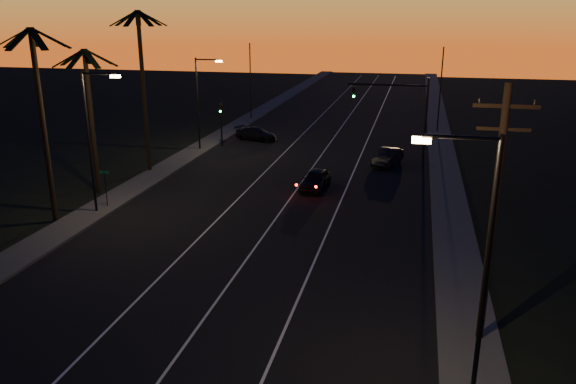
% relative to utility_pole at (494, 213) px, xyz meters
% --- Properties ---
extents(road, '(20.00, 170.00, 0.01)m').
position_rel_utility_pole_xyz_m(road, '(-11.60, 20.00, -5.31)').
color(road, black).
rests_on(road, ground).
extents(sidewalk_left, '(2.40, 170.00, 0.16)m').
position_rel_utility_pole_xyz_m(sidewalk_left, '(-22.80, 20.00, -5.24)').
color(sidewalk_left, '#3D3D3A').
rests_on(sidewalk_left, ground).
extents(sidewalk_right, '(2.40, 170.00, 0.16)m').
position_rel_utility_pole_xyz_m(sidewalk_right, '(-0.40, 20.00, -5.24)').
color(sidewalk_right, '#3D3D3A').
rests_on(sidewalk_right, ground).
extents(lane_stripe_left, '(0.12, 160.00, 0.01)m').
position_rel_utility_pole_xyz_m(lane_stripe_left, '(-14.60, 20.00, -5.30)').
color(lane_stripe_left, silver).
rests_on(lane_stripe_left, road).
extents(lane_stripe_mid, '(0.12, 160.00, 0.01)m').
position_rel_utility_pole_xyz_m(lane_stripe_mid, '(-11.10, 20.00, -5.30)').
color(lane_stripe_mid, silver).
rests_on(lane_stripe_mid, road).
extents(lane_stripe_right, '(0.12, 160.00, 0.01)m').
position_rel_utility_pole_xyz_m(lane_stripe_right, '(-7.60, 20.00, -5.30)').
color(lane_stripe_right, silver).
rests_on(lane_stripe_right, road).
extents(palm_near, '(4.25, 4.16, 11.53)m').
position_rel_utility_pole_xyz_m(palm_near, '(-24.20, 8.00, 1.76)').
color(palm_near, black).
rests_on(palm_near, ground).
extents(palm_mid, '(4.25, 4.16, 10.03)m').
position_rel_utility_pole_xyz_m(palm_mid, '(-24.80, 14.00, 0.94)').
color(palm_mid, black).
rests_on(palm_mid, ground).
extents(palm_far, '(4.25, 4.16, 12.53)m').
position_rel_utility_pole_xyz_m(palm_far, '(-23.80, 20.00, 2.30)').
color(palm_far, black).
rests_on(palm_far, ground).
extents(streetlight_left_near, '(2.55, 0.26, 9.00)m').
position_rel_utility_pole_xyz_m(streetlight_left_near, '(-22.30, 10.00, 0.01)').
color(streetlight_left_near, black).
rests_on(streetlight_left_near, ground).
extents(streetlight_left_far, '(2.55, 0.26, 8.50)m').
position_rel_utility_pole_xyz_m(streetlight_left_far, '(-22.29, 28.00, -0.25)').
color(streetlight_left_far, black).
rests_on(streetlight_left_far, ground).
extents(streetlight_right_near, '(2.55, 0.26, 9.00)m').
position_rel_utility_pole_xyz_m(streetlight_right_near, '(-0.90, -4.00, 0.01)').
color(streetlight_right_near, black).
rests_on(streetlight_right_near, ground).
extents(street_sign, '(0.70, 0.06, 2.60)m').
position_rel_utility_pole_xyz_m(street_sign, '(-22.40, 11.00, -3.66)').
color(street_sign, black).
rests_on(street_sign, ground).
extents(utility_pole, '(2.20, 0.28, 10.00)m').
position_rel_utility_pole_xyz_m(utility_pole, '(0.00, 0.00, 0.00)').
color(utility_pole, black).
rests_on(utility_pole, ground).
extents(signal_mast, '(7.10, 0.41, 7.00)m').
position_rel_utility_pole_xyz_m(signal_mast, '(-4.46, 29.99, -0.53)').
color(signal_mast, black).
rests_on(signal_mast, ground).
extents(signal_post, '(0.28, 0.37, 4.20)m').
position_rel_utility_pole_xyz_m(signal_post, '(-21.10, 29.98, -2.42)').
color(signal_post, black).
rests_on(signal_post, ground).
extents(far_pole_left, '(0.14, 0.14, 9.00)m').
position_rel_utility_pole_xyz_m(far_pole_left, '(-22.60, 45.00, -0.82)').
color(far_pole_left, black).
rests_on(far_pole_left, ground).
extents(far_pole_right, '(0.14, 0.14, 9.00)m').
position_rel_utility_pole_xyz_m(far_pole_right, '(-0.60, 42.00, -0.82)').
color(far_pole_right, black).
rests_on(far_pole_right, ground).
extents(lead_car, '(2.03, 4.73, 1.41)m').
position_rel_utility_pole_xyz_m(lead_car, '(-9.81, 18.30, -4.60)').
color(lead_car, black).
rests_on(lead_car, road).
extents(right_car, '(2.65, 4.53, 1.41)m').
position_rel_utility_pole_xyz_m(right_car, '(-5.09, 26.27, -4.60)').
color(right_car, black).
rests_on(right_car, road).
extents(cross_car, '(4.74, 3.09, 1.28)m').
position_rel_utility_pole_xyz_m(cross_car, '(-18.64, 33.40, -4.67)').
color(cross_car, black).
rests_on(cross_car, road).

